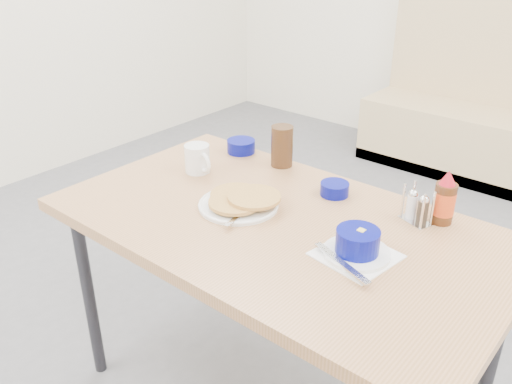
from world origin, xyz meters
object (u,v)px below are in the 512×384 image
Objects in this scene: creamer_bowl at (241,146)px; condiment_caddy at (417,210)px; dining_table at (278,237)px; pancake_plate at (240,201)px; amber_tumbler at (282,146)px; syrup_bottle at (444,200)px; grits_setting at (357,245)px; booth_bench at (511,129)px; coffee_mug at (198,159)px; butter_bowl at (335,189)px.

condiment_caddy is at bearing -5.75° from creamer_bowl.
dining_table is 0.17m from pancake_plate.
syrup_bottle reaches higher than amber_tumbler.
grits_setting is 1.53× the size of amber_tumbler.
dining_table is 0.44m from amber_tumbler.
creamer_bowl is at bearing -101.58° from booth_bench.
butter_bowl is (0.48, 0.16, -0.03)m from coffee_mug.
amber_tumbler is at bearing -96.43° from booth_bench.
dining_table is 0.43m from condiment_caddy.
amber_tumbler is at bearing 105.88° from pancake_plate.
booth_bench is 14.35× the size of coffee_mug.
amber_tumbler is 0.89× the size of syrup_bottle.
pancake_plate is (-0.15, -2.54, 0.43)m from booth_bench.
dining_table is at bearing 2.99° from pancake_plate.
coffee_mug is (-0.44, -2.44, 0.46)m from booth_bench.
pancake_plate is 0.55m from condiment_caddy.
booth_bench is 11.04× the size of syrup_bottle.
amber_tumbler is at bearing 145.91° from grits_setting.
condiment_caddy reaches higher than dining_table.
amber_tumbler reaches higher than creamer_bowl.
syrup_bottle is (0.83, 0.21, 0.02)m from coffee_mug.
creamer_bowl reaches higher than pancake_plate.
amber_tumbler is (0.20, 0.00, 0.05)m from creamer_bowl.
creamer_bowl is at bearing -165.40° from condiment_caddy.
grits_setting reaches higher than creamer_bowl.
creamer_bowl is 1.16× the size of butter_bowl.
syrup_bottle is at bearing 8.47° from butter_bowl.
pancake_plate is at bearing -125.20° from butter_bowl.
booth_bench is at bearing 99.91° from syrup_bottle.
dining_table is 12.06× the size of condiment_caddy.
butter_bowl is at bearing 131.61° from grits_setting.
dining_table is 8.13× the size of syrup_bottle.
coffee_mug is 0.79m from condiment_caddy.
creamer_bowl is 0.72× the size of amber_tumbler.
amber_tumbler is at bearing -167.41° from condiment_caddy.
creamer_bowl reaches higher than dining_table.
syrup_bottle reaches higher than coffee_mug.
condiment_caddy is at bearing 81.74° from grits_setting.
pancake_plate is 0.32m from coffee_mug.
condiment_caddy is (0.04, 0.28, 0.01)m from grits_setting.
dining_table is 12.59× the size of creamer_bowl.
grits_setting is 1.37× the size of syrup_bottle.
grits_setting is 0.65m from amber_tumbler.
pancake_plate is at bearing -49.07° from creamer_bowl.
coffee_mug reaches higher than dining_table.
amber_tumbler reaches higher than condiment_caddy.
pancake_plate is at bearing -177.01° from dining_table.
condiment_caddy is at bearing 29.52° from pancake_plate.
butter_bowl is (-0.25, 0.28, -0.01)m from grits_setting.
amber_tumbler is (-0.10, 0.35, 0.06)m from pancake_plate.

